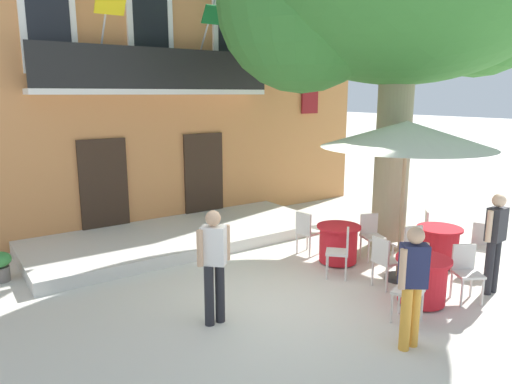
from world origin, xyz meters
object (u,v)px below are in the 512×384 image
Objects in this scene: cafe_chair_middle_0 at (306,230)px; cafe_chair_front_1 at (482,244)px; cafe_table_near_tree at (422,280)px; cafe_chair_middle_2 at (371,233)px; ground_planter_left at (0,265)px; pedestrian_mid_plaza at (413,281)px; pedestrian_by_tree at (495,238)px; cafe_table_middle at (338,244)px; cafe_chair_near_tree_2 at (385,259)px; cafe_chair_front_2 at (431,228)px; cafe_chair_middle_1 at (341,249)px; pedestrian_near_entrance at (214,261)px; cafe_chair_near_tree_1 at (466,269)px; cafe_chair_front_0 at (409,244)px; cafe_table_front at (438,246)px; cafe_umbrella at (407,135)px; cafe_chair_near_tree_0 at (413,289)px.

cafe_chair_front_1 is (2.10, -2.58, 0.00)m from cafe_chair_middle_0.
cafe_chair_middle_2 is (0.95, 1.91, 0.14)m from cafe_table_near_tree.
cafe_chair_middle_2 is 1.68× the size of ground_planter_left.
pedestrian_mid_plaza is 2.60m from pedestrian_by_tree.
cafe_chair_middle_2 is at bearing 63.71° from cafe_table_near_tree.
cafe_chair_middle_0 reaches higher than cafe_table_middle.
cafe_chair_near_tree_2 is 1.00× the size of cafe_chair_front_2.
cafe_chair_middle_1 is 0.53× the size of pedestrian_near_entrance.
cafe_chair_middle_1 is at bearing 4.59° from pedestrian_near_entrance.
cafe_table_near_tree is 2.14m from cafe_chair_middle_2.
ground_planter_left is (-6.12, 5.16, -0.22)m from cafe_chair_near_tree_1.
cafe_chair_middle_0 is 1.68× the size of ground_planter_left.
cafe_chair_near_tree_1 is at bearing -102.69° from cafe_chair_front_0.
cafe_chair_middle_2 is at bearing -14.20° from cafe_table_middle.
cafe_chair_near_tree_2 is 1.00× the size of cafe_chair_middle_1.
pedestrian_near_entrance reaches higher than cafe_table_front.
cafe_table_near_tree is 1.00× the size of cafe_table_middle.
cafe_chair_front_1 is (1.16, -1.67, 0.00)m from cafe_chair_middle_2.
cafe_table_near_tree is 0.77m from cafe_chair_near_tree_2.
cafe_table_front is 0.51× the size of pedestrian_near_entrance.
pedestrian_mid_plaza is (-1.49, -2.84, 0.54)m from cafe_table_middle.
cafe_table_near_tree is 0.95× the size of cafe_chair_near_tree_1.
cafe_chair_near_tree_2 is 1.05× the size of cafe_table_front.
cafe_chair_middle_0 is (-0.21, 0.73, 0.14)m from cafe_table_middle.
cafe_chair_near_tree_2 is at bearing -175.50° from cafe_table_front.
cafe_chair_front_0 and cafe_chair_front_1 have the same top height.
cafe_chair_front_0 is at bearing 102.49° from pedestrian_by_tree.
cafe_chair_middle_2 is at bearing 66.08° from cafe_umbrella.
pedestrian_near_entrance is at bearing -175.41° from cafe_chair_middle_1.
cafe_chair_front_2 is at bearing 18.04° from cafe_chair_front_0.
cafe_table_middle is 0.30× the size of cafe_umbrella.
cafe_umbrella reaches higher than cafe_chair_middle_0.
cafe_umbrella reaches higher than cafe_chair_front_2.
cafe_chair_near_tree_0 is 2.59m from cafe_table_middle.
cafe_chair_front_1 is at bearing -31.45° from ground_planter_left.
cafe_chair_front_0 is at bearing -61.56° from cafe_chair_middle_0.
cafe_table_front is at bearing 28.45° from pedestrian_mid_plaza.
cafe_chair_front_2 is at bearing -23.99° from ground_planter_left.
cafe_chair_near_tree_2 and cafe_chair_middle_0 have the same top height.
pedestrian_mid_plaza reaches higher than ground_planter_left.
cafe_table_front is 1.48m from pedestrian_by_tree.
pedestrian_by_tree reaches higher than cafe_chair_near_tree_0.
cafe_chair_near_tree_1 is at bearing -23.39° from pedestrian_near_entrance.
cafe_umbrella is at bearing 60.85° from cafe_table_near_tree.
cafe_chair_front_0 is (1.00, 0.27, 0.00)m from cafe_chair_near_tree_2.
cafe_table_front is 0.77m from cafe_chair_front_2.
cafe_umbrella is 3.91m from pedestrian_near_entrance.
cafe_chair_near_tree_0 and cafe_chair_front_2 have the same top height.
pedestrian_near_entrance is at bearing 156.61° from cafe_chair_near_tree_1.
cafe_chair_near_tree_1 is at bearing -78.92° from cafe_table_middle.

